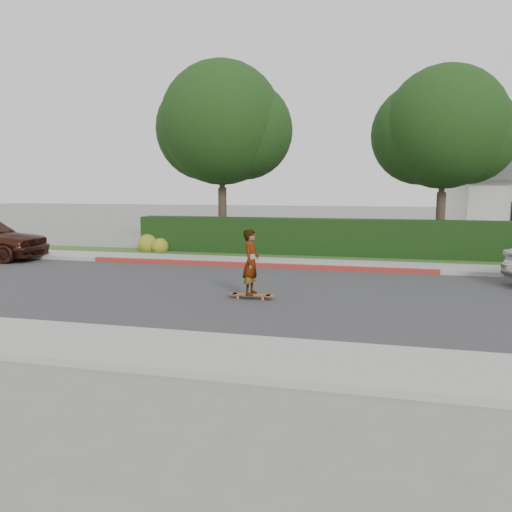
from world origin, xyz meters
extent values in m
plane|color=slate|center=(0.00, 0.00, 0.00)|extent=(120.00, 120.00, 0.00)
cube|color=#2D2D30|center=(0.00, 0.00, 0.01)|extent=(60.00, 8.00, 0.01)
cube|color=#9E9E99|center=(0.00, -4.10, 0.07)|extent=(60.00, 0.20, 0.15)
cube|color=gray|center=(0.00, -5.00, 0.06)|extent=(60.00, 1.60, 0.12)
cube|color=#9E9E99|center=(0.00, 4.10, 0.07)|extent=(60.00, 0.20, 0.15)
cube|color=maroon|center=(-5.00, 4.10, 0.08)|extent=(12.00, 0.21, 0.15)
cube|color=gray|center=(0.00, 5.00, 0.06)|extent=(60.00, 1.60, 0.12)
cube|color=#2D4C1E|center=(0.00, 6.60, 0.05)|extent=(60.00, 1.60, 0.10)
cube|color=black|center=(-3.00, 7.20, 0.75)|extent=(15.00, 1.00, 1.50)
sphere|color=#2D4C19|center=(-10.20, 6.80, 0.35)|extent=(0.90, 0.90, 0.90)
sphere|color=#2D4C19|center=(-9.60, 6.60, 0.30)|extent=(0.70, 0.70, 0.70)
cylinder|color=#33261C|center=(-7.50, 8.50, 1.35)|extent=(0.36, 0.36, 2.70)
cylinder|color=#33261C|center=(-7.50, 8.50, 3.38)|extent=(0.24, 0.24, 2.25)
sphere|color=black|center=(-7.50, 8.50, 5.40)|extent=(5.20, 5.20, 5.20)
sphere|color=black|center=(-8.30, 8.90, 5.20)|extent=(4.42, 4.42, 4.42)
sphere|color=black|center=(-6.60, 8.80, 5.10)|extent=(4.16, 4.16, 4.16)
cylinder|color=#33261C|center=(1.50, 9.00, 1.26)|extent=(0.36, 0.36, 2.52)
cylinder|color=#33261C|center=(1.50, 9.00, 3.15)|extent=(0.24, 0.24, 2.10)
sphere|color=black|center=(1.50, 9.00, 5.04)|extent=(4.80, 4.80, 4.80)
sphere|color=black|center=(0.70, 9.40, 4.84)|extent=(4.08, 4.08, 4.08)
sphere|color=black|center=(2.40, 9.30, 4.74)|extent=(3.84, 3.84, 3.84)
cylinder|color=#E3643E|center=(-4.23, -0.70, 0.04)|extent=(0.06, 0.04, 0.06)
cylinder|color=#E3643E|center=(-4.23, -0.53, 0.04)|extent=(0.06, 0.04, 0.06)
cylinder|color=#E3643E|center=(-3.60, -0.70, 0.04)|extent=(0.06, 0.04, 0.06)
cylinder|color=#E3643E|center=(-3.60, -0.52, 0.04)|extent=(0.06, 0.04, 0.06)
cube|color=silver|center=(-4.23, -0.61, 0.09)|extent=(0.05, 0.19, 0.03)
cube|color=silver|center=(-3.60, -0.61, 0.09)|extent=(0.05, 0.19, 0.03)
cube|color=brown|center=(-3.92, -0.61, 0.11)|extent=(0.94, 0.23, 0.02)
cylinder|color=brown|center=(-4.39, -0.61, 0.11)|extent=(0.23, 0.23, 0.02)
cylinder|color=brown|center=(-3.44, -0.61, 0.11)|extent=(0.23, 0.23, 0.02)
imported|color=white|center=(-3.92, -0.61, 0.92)|extent=(0.43, 0.61, 1.60)
camera|label=1|loc=(-0.98, -12.22, 2.73)|focal=35.00mm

